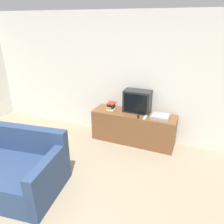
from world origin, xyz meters
The scene contains 8 objects.
wall_back centered at (0.00, 3.03, 1.30)m, with size 9.00×0.06×2.60m.
tv_stand centered at (0.65, 2.73, 0.32)m, with size 1.72×0.50×0.65m.
television centered at (0.68, 2.83, 0.88)m, with size 0.55×0.30×0.46m.
couch centered at (-0.69, 0.68, 0.29)m, with size 1.74×1.21×0.87m.
book_stack centered at (0.14, 2.74, 0.73)m, with size 0.16×0.24×0.16m.
remote_on_stand centered at (0.79, 2.59, 0.66)m, with size 0.08×0.16×0.02m.
remote_secondary centered at (0.92, 2.59, 0.66)m, with size 0.05×0.20×0.02m.
set_top_box centered at (1.19, 2.70, 0.68)m, with size 0.34×0.29×0.06m.
Camera 1 is at (1.82, -1.22, 2.41)m, focal length 35.00 mm.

